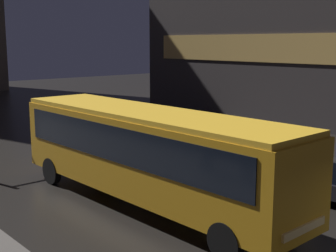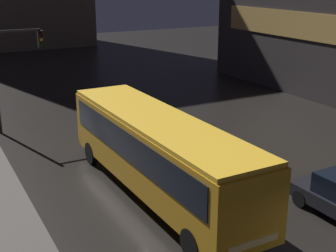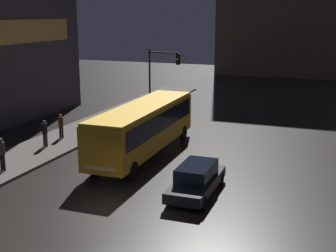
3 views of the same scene
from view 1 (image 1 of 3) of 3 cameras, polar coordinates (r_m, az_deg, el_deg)
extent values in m
cube|color=#383333|center=(34.94, 17.76, 12.09)|extent=(10.00, 24.82, 13.46)
cube|color=#E0B25B|center=(30.79, 12.75, 9.23)|extent=(0.24, 21.09, 1.80)
cube|color=orange|center=(15.08, -2.46, -3.31)|extent=(2.69, 11.44, 2.44)
cube|color=black|center=(14.98, -2.47, -1.57)|extent=(2.74, 10.53, 1.10)
cube|color=yellow|center=(14.83, -2.50, 1.57)|extent=(2.64, 11.21, 0.16)
cube|color=#F4CC72|center=(11.73, 16.20, -11.92)|extent=(1.75, 0.13, 0.20)
cylinder|color=black|center=(13.51, 13.51, -10.85)|extent=(0.27, 1.00, 1.00)
cylinder|color=black|center=(11.80, 6.99, -13.81)|extent=(0.27, 1.00, 1.00)
cylinder|color=black|center=(19.40, -7.98, -4.19)|extent=(0.27, 1.00, 1.00)
cylinder|color=black|center=(18.25, -13.98, -5.32)|extent=(0.27, 1.00, 1.00)
cylinder|color=black|center=(17.73, 19.54, -6.68)|extent=(0.21, 0.64, 0.64)
cylinder|color=black|center=(16.38, 16.84, -7.91)|extent=(0.21, 0.64, 0.64)
camera|label=2|loc=(4.74, 118.36, 33.66)|focal=50.00mm
camera|label=3|loc=(25.08, 84.43, 8.71)|focal=50.00mm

